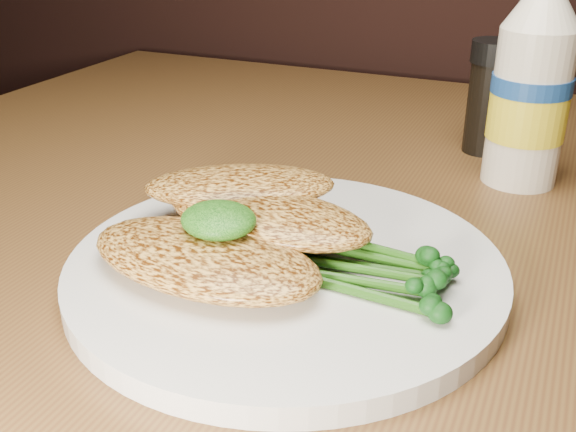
% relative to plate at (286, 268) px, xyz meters
% --- Properties ---
extents(plate, '(0.29, 0.29, 0.02)m').
position_rel_plate_xyz_m(plate, '(0.00, 0.00, 0.00)').
color(plate, silver).
rests_on(plate, dining_table).
extents(chicken_front, '(0.17, 0.10, 0.03)m').
position_rel_plate_xyz_m(chicken_front, '(-0.04, -0.04, 0.02)').
color(chicken_front, gold).
rests_on(chicken_front, plate).
extents(chicken_mid, '(0.16, 0.09, 0.02)m').
position_rel_plate_xyz_m(chicken_mid, '(-0.02, 0.02, 0.03)').
color(chicken_mid, gold).
rests_on(chicken_mid, plate).
extents(chicken_back, '(0.15, 0.13, 0.02)m').
position_rel_plate_xyz_m(chicken_back, '(-0.05, 0.04, 0.04)').
color(chicken_back, gold).
rests_on(chicken_back, plate).
extents(pesto_front, '(0.06, 0.06, 0.02)m').
position_rel_plate_xyz_m(pesto_front, '(-0.04, -0.02, 0.04)').
color(pesto_front, '#093608').
rests_on(pesto_front, chicken_front).
extents(broccolini_bundle, '(0.17, 0.14, 0.02)m').
position_rel_plate_xyz_m(broccolini_bundle, '(0.05, -0.00, 0.02)').
color(broccolini_bundle, '#204F11').
rests_on(broccolini_bundle, plate).
extents(mayo_bottle, '(0.08, 0.08, 0.19)m').
position_rel_plate_xyz_m(mayo_bottle, '(0.12, 0.24, 0.09)').
color(mayo_bottle, '#F3E8CE').
rests_on(mayo_bottle, dining_table).
extents(pepper_grinder, '(0.05, 0.05, 0.11)m').
position_rel_plate_xyz_m(pepper_grinder, '(0.08, 0.31, 0.05)').
color(pepper_grinder, black).
rests_on(pepper_grinder, dining_table).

